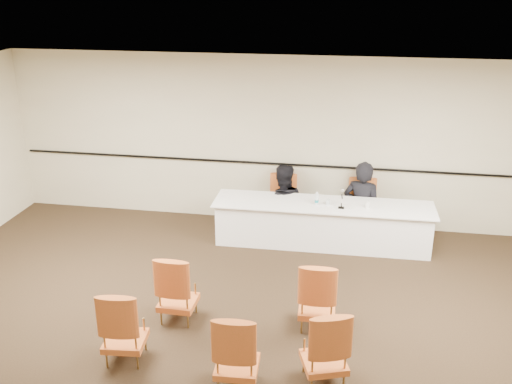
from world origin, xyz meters
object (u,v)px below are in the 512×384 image
aud_chair_front_right (318,294)px  panelist_main_chair (362,208)px  water_bottle (317,198)px  aud_chair_back_left (124,324)px  aud_chair_back_mid (237,349)px  drinking_glass (328,202)px  aud_chair_back_right (325,345)px  panel_table (322,224)px  coffee_cup (368,205)px  microphone (342,200)px  aud_chair_front_left (178,287)px  panelist_second_chair (282,203)px  panelist_main (361,212)px  panelist_second (282,209)px

aud_chair_front_right → panelist_main_chair: bearing=77.9°
water_bottle → aud_chair_back_left: (-1.96, -3.44, -0.36)m
aud_chair_back_left → aud_chair_back_mid: bearing=-15.2°
drinking_glass → aud_chair_back_left: size_ratio=0.11×
aud_chair_front_right → aud_chair_back_right: 1.05m
panel_table → water_bottle: (-0.11, -0.05, 0.47)m
coffee_cup → aud_chair_front_right: aud_chair_front_right is taller
panelist_main_chair → drinking_glass: bearing=-134.2°
microphone → aud_chair_back_right: 3.35m
aud_chair_back_left → aud_chair_back_mid: (1.38, -0.23, 0.00)m
aud_chair_back_mid → aud_chair_back_right: (0.93, 0.24, 0.00)m
panelist_main_chair → aud_chair_front_left: 3.90m
microphone → coffee_cup: size_ratio=2.44×
aud_chair_front_left → coffee_cup: bearing=47.2°
aud_chair_back_mid → aud_chair_back_right: bearing=11.3°
panel_table → aud_chair_front_right: size_ratio=3.80×
panelist_second_chair → panelist_main: bearing=0.0°
aud_chair_front_left → drinking_glass: bearing=56.0°
panelist_second_chair → coffee_cup: 1.61m
aud_chair_back_left → aud_chair_back_right: size_ratio=1.00×
panelist_main → aud_chair_front_right: panelist_main is taller
panelist_main_chair → aud_chair_back_mid: (-1.32, -4.27, 0.00)m
coffee_cup → aud_chair_back_mid: aud_chair_back_mid is taller
panel_table → drinking_glass: size_ratio=36.11×
aud_chair_back_right → aud_chair_front_left: bearing=136.1°
panel_table → panelist_main_chair: size_ratio=3.80×
aud_chair_front_left → aud_chair_front_right: 1.80m
microphone → aud_chair_back_mid: (-0.98, -3.57, -0.39)m
coffee_cup → panelist_main_chair: bearing=97.0°
panelist_main → panelist_main_chair: 0.07m
panelist_second → water_bottle: (0.64, -0.58, 0.48)m
drinking_glass → aud_chair_front_right: bearing=-89.7°
panelist_main → aud_chair_back_left: bearing=72.1°
water_bottle → aud_chair_back_left: aud_chair_back_left is taller
panelist_second → aud_chair_back_mid: size_ratio=1.75×
panelist_second_chair → panel_table: bearing=-36.2°
microphone → aud_chair_front_right: microphone is taller
water_bottle → drinking_glass: 0.19m
water_bottle → panelist_main_chair: bearing=39.0°
aud_chair_back_right → panelist_second_chair: bearing=85.0°
panelist_main → panelist_second: bearing=16.6°
aud_chair_front_left → aud_chair_back_left: 0.98m
drinking_glass → aud_chair_front_right: (0.01, -2.40, -0.30)m
coffee_cup → water_bottle: bearing=178.9°
panelist_second_chair → panelist_main_chair: bearing=0.0°
panelist_main_chair → aud_chair_front_right: same height
panelist_second → coffee_cup: bearing=143.1°
drinking_glass → coffee_cup: 0.64m
panelist_main_chair → microphone: size_ratio=3.27×
water_bottle → coffee_cup: size_ratio=1.84×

